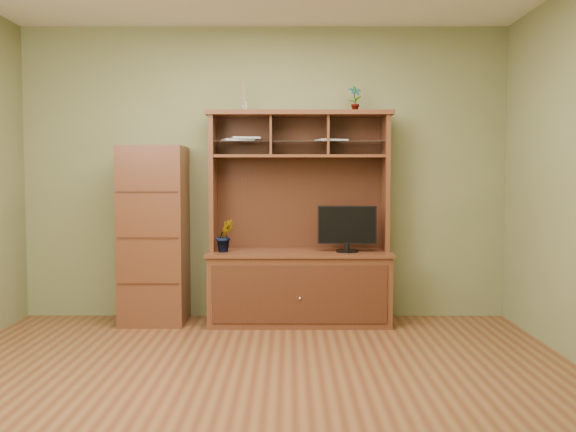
{
  "coord_description": "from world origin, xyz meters",
  "views": [
    {
      "loc": [
        0.23,
        -4.0,
        1.33
      ],
      "look_at": [
        0.22,
        1.2,
        1.0
      ],
      "focal_mm": 40.0,
      "sensor_mm": 36.0,
      "label": 1
    }
  ],
  "objects": [
    {
      "name": "media_hutch",
      "position": [
        0.32,
        1.73,
        0.52
      ],
      "size": [
        1.66,
        0.61,
        1.9
      ],
      "color": "#4D2616",
      "rests_on": "room"
    },
    {
      "name": "top_plant",
      "position": [
        0.82,
        1.8,
        2.02
      ],
      "size": [
        0.14,
        0.11,
        0.23
      ],
      "primitive_type": "imported",
      "rotation": [
        0.0,
        0.0,
        0.23
      ],
      "color": "#3A6824",
      "rests_on": "media_hutch"
    },
    {
      "name": "magazines",
      "position": [
        0.06,
        1.8,
        1.65
      ],
      "size": [
        1.16,
        0.28,
        0.04
      ],
      "color": "#B5B5BA",
      "rests_on": "media_hutch"
    },
    {
      "name": "monitor",
      "position": [
        0.74,
        1.64,
        0.87
      ],
      "size": [
        0.52,
        0.2,
        0.41
      ],
      "rotation": [
        0.0,
        0.0,
        -0.09
      ],
      "color": "black",
      "rests_on": "media_hutch"
    },
    {
      "name": "room",
      "position": [
        0.0,
        0.0,
        1.35
      ],
      "size": [
        4.54,
        4.04,
        2.74
      ],
      "color": "#5B2F1A",
      "rests_on": "ground"
    },
    {
      "name": "orchid_plant",
      "position": [
        -0.34,
        1.65,
        0.79
      ],
      "size": [
        0.19,
        0.17,
        0.29
      ],
      "primitive_type": "imported",
      "rotation": [
        0.0,
        0.0,
        0.3
      ],
      "color": "#295B1F",
      "rests_on": "media_hutch"
    },
    {
      "name": "side_cabinet",
      "position": [
        -0.98,
        1.72,
        0.79
      ],
      "size": [
        0.57,
        0.52,
        1.59
      ],
      "color": "#4D2616",
      "rests_on": "room"
    },
    {
      "name": "reed_diffuser",
      "position": [
        -0.18,
        1.8,
        2.01
      ],
      "size": [
        0.06,
        0.06,
        0.29
      ],
      "color": "silver",
      "rests_on": "media_hutch"
    }
  ]
}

